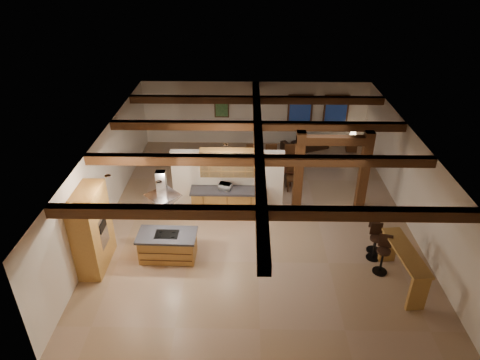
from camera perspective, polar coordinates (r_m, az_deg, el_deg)
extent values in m
plane|color=tan|center=(14.78, 2.23, -4.67)|extent=(12.00, 12.00, 0.00)
plane|color=white|center=(19.48, 2.03, 8.88)|extent=(10.00, 0.00, 10.00)
plane|color=white|center=(9.25, 3.03, -18.16)|extent=(10.00, 0.00, 10.00)
plane|color=white|center=(14.76, -17.44, 0.41)|extent=(0.00, 12.00, 12.00)
plane|color=white|center=(15.00, 21.81, 0.06)|extent=(0.00, 12.00, 12.00)
plane|color=#352211|center=(13.37, 2.47, 5.68)|extent=(12.00, 12.00, 0.00)
cube|color=#391D0E|center=(9.92, 2.91, -4.40)|extent=(10.00, 0.25, 0.28)
cube|color=#391D0E|center=(12.26, 2.57, 2.64)|extent=(10.00, 0.25, 0.28)
cube|color=#391D0E|center=(14.62, 2.36, 7.23)|extent=(10.00, 0.25, 0.28)
cube|color=#391D0E|center=(17.15, 2.19, 10.63)|extent=(10.00, 0.25, 0.28)
cube|color=#391D0E|center=(13.43, 2.46, 5.13)|extent=(0.28, 12.00, 0.28)
cube|color=#391D0E|center=(14.56, 7.83, 1.16)|extent=(0.30, 0.30, 2.90)
cube|color=#391D0E|center=(14.98, 16.21, 1.05)|extent=(0.30, 0.30, 2.90)
cube|color=#391D0E|center=(14.24, 12.56, 5.18)|extent=(2.50, 0.28, 0.28)
cube|color=white|center=(14.64, -1.63, 0.04)|extent=(3.80, 0.18, 2.20)
cube|color=#AE8238|center=(12.71, -19.14, -6.29)|extent=(0.64, 1.60, 2.40)
cube|color=silver|center=(12.64, -17.82, -6.53)|extent=(0.06, 0.62, 0.95)
cube|color=black|center=(12.52, -17.78, -5.80)|extent=(0.01, 0.50, 0.28)
cube|color=#AE8238|center=(14.64, -1.66, -3.00)|extent=(2.40, 0.60, 0.86)
cube|color=black|center=(14.40, -1.69, -1.42)|extent=(2.50, 0.66, 0.08)
cube|color=#AE8238|center=(14.12, -1.71, 2.33)|extent=(1.80, 0.34, 0.95)
cube|color=silver|center=(13.96, -1.74, 2.00)|extent=(1.74, 0.02, 0.90)
pyramid|color=silver|center=(12.13, -10.09, -3.78)|extent=(1.10, 1.10, 0.45)
cube|color=silver|center=(11.72, -10.43, -0.46)|extent=(0.26, 0.22, 0.73)
cube|color=#391D0E|center=(19.54, 7.98, 8.84)|extent=(1.10, 0.05, 1.70)
cube|color=black|center=(19.52, 7.99, 8.81)|extent=(0.95, 0.02, 1.55)
cube|color=#391D0E|center=(19.80, 12.63, 8.68)|extent=(1.10, 0.05, 1.70)
cube|color=black|center=(19.77, 12.65, 8.65)|extent=(0.95, 0.02, 1.55)
cube|color=#391D0E|center=(19.37, -2.46, 9.53)|extent=(0.65, 0.04, 0.85)
cube|color=#2A6232|center=(19.34, -2.46, 9.51)|extent=(0.55, 0.01, 0.75)
cylinder|color=silver|center=(11.11, -10.78, -0.28)|extent=(0.16, 0.16, 0.03)
cylinder|color=silver|center=(12.94, -1.93, 4.70)|extent=(0.16, 0.16, 0.03)
cylinder|color=silver|center=(11.72, -17.23, 0.52)|extent=(0.16, 0.16, 0.03)
cube|color=#AE8238|center=(12.91, -9.57, -8.77)|extent=(1.62, 0.84, 0.77)
cube|color=black|center=(12.65, -9.73, -7.28)|extent=(1.73, 0.95, 0.07)
cube|color=black|center=(12.63, -9.75, -7.13)|extent=(0.68, 0.46, 0.02)
imported|color=#3C1C0F|center=(16.78, 4.19, 1.00)|extent=(1.97, 1.35, 0.63)
imported|color=black|center=(19.49, 8.66, 4.92)|extent=(2.23, 1.56, 0.61)
imported|color=silver|center=(14.32, -2.00, -0.89)|extent=(0.47, 0.38, 0.23)
cube|color=#AE8238|center=(12.25, 21.28, -8.93)|extent=(0.74, 2.17, 0.06)
cube|color=#AE8238|center=(11.95, 22.65, -13.79)|extent=(0.49, 0.15, 1.06)
cube|color=#AE8238|center=(13.24, 19.22, -8.32)|extent=(0.49, 0.15, 1.06)
cube|color=#391D0E|center=(19.78, 14.65, 4.60)|extent=(0.52, 0.52, 0.58)
cylinder|color=black|center=(19.63, 14.79, 5.58)|extent=(0.06, 0.06, 0.16)
cone|color=#FFD299|center=(19.57, 14.85, 6.02)|extent=(0.29, 0.29, 0.18)
cylinder|color=black|center=(12.63, 18.61, -8.99)|extent=(0.37, 0.37, 0.07)
cube|color=black|center=(12.64, 18.84, -7.67)|extent=(0.35, 0.15, 0.41)
cylinder|color=black|center=(12.86, 18.35, -10.30)|extent=(0.06, 0.06, 0.73)
cylinder|color=black|center=(13.08, 18.11, -11.50)|extent=(0.41, 0.41, 0.03)
cylinder|color=black|center=(13.37, 17.79, -6.43)|extent=(0.38, 0.38, 0.07)
cube|color=black|center=(13.36, 17.57, -5.16)|extent=(0.36, 0.13, 0.42)
cylinder|color=black|center=(13.59, 17.55, -7.73)|extent=(0.06, 0.06, 0.73)
cylinder|color=black|center=(13.80, 17.33, -8.91)|extent=(0.42, 0.42, 0.03)
cylinder|color=black|center=(13.10, 17.71, -7.45)|extent=(0.36, 0.36, 0.07)
cube|color=black|center=(13.10, 17.72, -6.20)|extent=(0.34, 0.06, 0.40)
cylinder|color=black|center=(13.31, 17.48, -8.70)|extent=(0.06, 0.06, 0.70)
cylinder|color=black|center=(13.51, 17.26, -9.84)|extent=(0.40, 0.40, 0.03)
cube|color=#391D0E|center=(16.00, 1.67, 0.26)|extent=(0.46, 0.46, 0.06)
cube|color=#391D0E|center=(16.01, 1.68, 1.91)|extent=(0.45, 0.06, 0.81)
cylinder|color=#391D0E|center=(15.96, 1.01, -0.88)|extent=(0.05, 0.05, 0.45)
cylinder|color=#391D0E|center=(15.97, 2.33, -0.88)|extent=(0.05, 0.05, 0.45)
cylinder|color=#391D0E|center=(16.28, 1.00, -0.22)|extent=(0.05, 0.05, 0.45)
cylinder|color=#391D0E|center=(16.29, 2.29, -0.23)|extent=(0.05, 0.05, 0.45)
cube|color=#391D0E|center=(17.33, 1.57, 2.70)|extent=(0.46, 0.46, 0.06)
cube|color=#391D0E|center=(16.95, 1.60, 3.56)|extent=(0.45, 0.06, 0.81)
cylinder|color=#391D0E|center=(17.62, 2.14, 2.21)|extent=(0.05, 0.05, 0.45)
cylinder|color=#391D0E|center=(17.61, 0.95, 2.21)|extent=(0.05, 0.05, 0.45)
cylinder|color=#391D0E|center=(17.29, 2.18, 1.65)|extent=(0.05, 0.05, 0.45)
cylinder|color=#391D0E|center=(17.29, 0.96, 1.66)|extent=(0.05, 0.05, 0.45)
cube|color=#391D0E|center=(16.03, 4.38, 0.25)|extent=(0.46, 0.46, 0.06)
cube|color=#391D0E|center=(16.04, 4.38, 1.89)|extent=(0.45, 0.06, 0.81)
cylinder|color=#391D0E|center=(15.99, 3.73, -0.88)|extent=(0.05, 0.05, 0.45)
cylinder|color=#391D0E|center=(16.02, 5.04, -0.88)|extent=(0.05, 0.05, 0.45)
cylinder|color=#391D0E|center=(16.31, 3.66, -0.23)|extent=(0.05, 0.05, 0.45)
cylinder|color=#391D0E|center=(16.33, 4.95, -0.23)|extent=(0.05, 0.05, 0.45)
cube|color=#391D0E|center=(17.37, 4.07, 2.68)|extent=(0.46, 0.46, 0.06)
cube|color=#391D0E|center=(16.99, 4.16, 3.55)|extent=(0.45, 0.06, 0.81)
cylinder|color=#391D0E|center=(17.66, 4.60, 2.20)|extent=(0.05, 0.05, 0.45)
cylinder|color=#391D0E|center=(17.64, 3.41, 2.20)|extent=(0.05, 0.05, 0.45)
cylinder|color=#391D0E|center=(17.34, 4.68, 1.64)|extent=(0.05, 0.05, 0.45)
cylinder|color=#391D0E|center=(17.31, 3.46, 1.65)|extent=(0.05, 0.05, 0.45)
cube|color=#391D0E|center=(16.11, 7.06, 0.24)|extent=(0.46, 0.46, 0.06)
cube|color=#391D0E|center=(16.12, 7.07, 1.88)|extent=(0.45, 0.06, 0.81)
cylinder|color=#391D0E|center=(16.05, 6.42, -0.88)|extent=(0.05, 0.05, 0.45)
cylinder|color=#391D0E|center=(16.10, 7.72, -0.88)|extent=(0.05, 0.05, 0.45)
cylinder|color=#391D0E|center=(16.37, 6.30, -0.23)|extent=(0.05, 0.05, 0.45)
cylinder|color=#391D0E|center=(16.41, 7.58, -0.24)|extent=(0.05, 0.05, 0.45)
cube|color=#391D0E|center=(17.43, 6.55, 2.67)|extent=(0.46, 0.46, 0.06)
cube|color=#391D0E|center=(17.06, 6.70, 3.53)|extent=(0.45, 0.06, 0.81)
cylinder|color=#391D0E|center=(17.74, 7.04, 2.18)|extent=(0.05, 0.05, 0.45)
cylinder|color=#391D0E|center=(17.70, 5.86, 2.19)|extent=(0.05, 0.05, 0.45)
cylinder|color=#391D0E|center=(17.41, 7.16, 1.63)|extent=(0.05, 0.05, 0.45)
cylinder|color=#391D0E|center=(17.37, 5.96, 1.64)|extent=(0.05, 0.05, 0.45)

